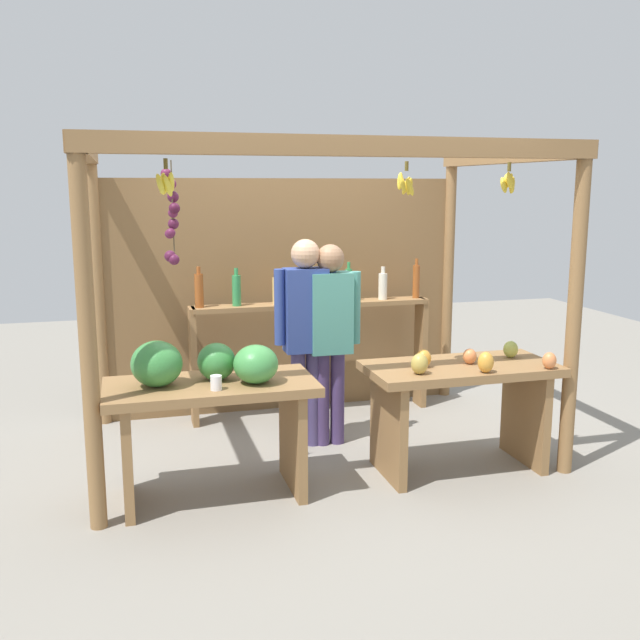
# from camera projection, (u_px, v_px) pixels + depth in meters

# --- Properties ---
(ground_plane) EXTENTS (12.00, 12.00, 0.00)m
(ground_plane) POSITION_uv_depth(u_px,v_px,m) (313.00, 444.00, 5.57)
(ground_plane) COLOR gray
(ground_plane) RESTS_ON ground
(market_stall) EXTENTS (3.27, 2.08, 2.28)m
(market_stall) POSITION_uv_depth(u_px,v_px,m) (298.00, 268.00, 5.75)
(market_stall) COLOR olive
(market_stall) RESTS_ON ground
(fruit_counter_left) EXTENTS (1.32, 0.64, 1.05)m
(fruit_counter_left) POSITION_uv_depth(u_px,v_px,m) (208.00, 396.00, 4.50)
(fruit_counter_left) COLOR olive
(fruit_counter_left) RESTS_ON ground
(fruit_counter_right) EXTENTS (1.32, 0.65, 0.91)m
(fruit_counter_right) POSITION_uv_depth(u_px,v_px,m) (460.00, 392.00, 4.98)
(fruit_counter_right) COLOR olive
(fruit_counter_right) RESTS_ON ground
(bottle_shelf_unit) EXTENTS (2.10, 0.22, 1.35)m
(bottle_shelf_unit) POSITION_uv_depth(u_px,v_px,m) (311.00, 325.00, 6.16)
(bottle_shelf_unit) COLOR olive
(bottle_shelf_unit) RESTS_ON ground
(vendor_man) EXTENTS (0.48, 0.22, 1.60)m
(vendor_man) POSITION_uv_depth(u_px,v_px,m) (306.00, 324.00, 5.38)
(vendor_man) COLOR #4A3F71
(vendor_man) RESTS_ON ground
(vendor_woman) EXTENTS (0.48, 0.21, 1.56)m
(vendor_woman) POSITION_uv_depth(u_px,v_px,m) (330.00, 327.00, 5.42)
(vendor_woman) COLOR #473667
(vendor_woman) RESTS_ON ground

